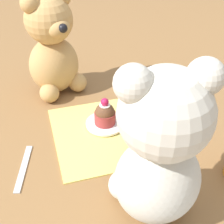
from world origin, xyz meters
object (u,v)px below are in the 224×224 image
cupcake_near_cream_bear (143,139)px  saucer_plate (105,123)px  cupcake_near_tan_bear (105,114)px  teddy_bear_tan (53,47)px  teaspoon (23,167)px

cupcake_near_cream_bear → saucer_plate: size_ratio=0.81×
saucer_plate → cupcake_near_tan_bear: cupcake_near_tan_bear is taller
teddy_bear_tan → saucer_plate: (-0.08, 0.18, -0.11)m
teddy_bear_tan → cupcake_near_cream_bear: 0.33m
saucer_plate → teaspoon: 0.20m
teddy_bear_tan → saucer_plate: teddy_bear_tan is taller
teaspoon → cupcake_near_cream_bear: bearing=-79.6°
saucer_plate → teddy_bear_tan: bearing=-66.3°
cupcake_near_cream_bear → saucer_plate: (0.05, -0.10, -0.02)m
cupcake_near_cream_bear → teaspoon: (0.24, -0.02, -0.03)m
teddy_bear_tan → teaspoon: bearing=-133.2°
cupcake_near_cream_bear → teaspoon: size_ratio=0.58×
teaspoon → cupcake_near_tan_bear: bearing=-51.6°
teddy_bear_tan → cupcake_near_cream_bear: (-0.13, 0.28, -0.09)m
cupcake_near_tan_bear → teaspoon: bearing=23.5°
cupcake_near_cream_bear → saucer_plate: bearing=-62.7°
teddy_bear_tan → cupcake_near_tan_bear: 0.22m
teddy_bear_tan → cupcake_near_tan_bear: teddy_bear_tan is taller
teddy_bear_tan → saucer_plate: bearing=-87.9°
cupcake_near_cream_bear → teaspoon: cupcake_near_cream_bear is taller
cupcake_near_cream_bear → saucer_plate: 0.11m
cupcake_near_tan_bear → teaspoon: size_ratio=0.53×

